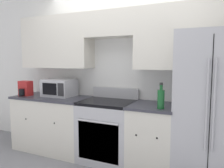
# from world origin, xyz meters

# --- Properties ---
(wall_back) EXTENTS (8.00, 0.39, 2.60)m
(wall_back) POSITION_xyz_m (0.00, 0.58, 1.49)
(wall_back) COLOR white
(wall_back) RESTS_ON ground_plane
(lower_cabinets_left) EXTENTS (1.26, 0.64, 0.88)m
(lower_cabinets_left) POSITION_xyz_m (-1.07, 0.31, 0.44)
(lower_cabinets_left) COLOR silver
(lower_cabinets_left) RESTS_ON ground_plane
(lower_cabinets_right) EXTENTS (0.60, 0.64, 0.88)m
(lower_cabinets_right) POSITION_xyz_m (0.59, 0.31, 0.44)
(lower_cabinets_right) COLOR silver
(lower_cabinets_right) RESTS_ON ground_plane
(oven_range) EXTENTS (0.76, 0.65, 1.04)m
(oven_range) POSITION_xyz_m (-0.07, 0.31, 0.45)
(oven_range) COLOR #B7B7BC
(oven_range) RESTS_ON ground_plane
(refrigerator) EXTENTS (0.80, 0.79, 1.81)m
(refrigerator) POSITION_xyz_m (1.28, 0.38, 0.90)
(refrigerator) COLOR #B7B7BC
(refrigerator) RESTS_ON ground_plane
(microwave) EXTENTS (0.49, 0.38, 0.28)m
(microwave) POSITION_xyz_m (-0.97, 0.38, 1.02)
(microwave) COLOR #B7B7BC
(microwave) RESTS_ON lower_cabinets_left
(bottle) EXTENTS (0.09, 0.09, 0.32)m
(bottle) POSITION_xyz_m (0.73, 0.12, 1.01)
(bottle) COLOR #195928
(bottle) RESTS_ON lower_cabinets_right
(coffee_maker) EXTENTS (0.20, 0.20, 0.24)m
(coffee_maker) POSITION_xyz_m (-1.53, 0.19, 1.00)
(coffee_maker) COLOR #B22323
(coffee_maker) RESTS_ON lower_cabinets_left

